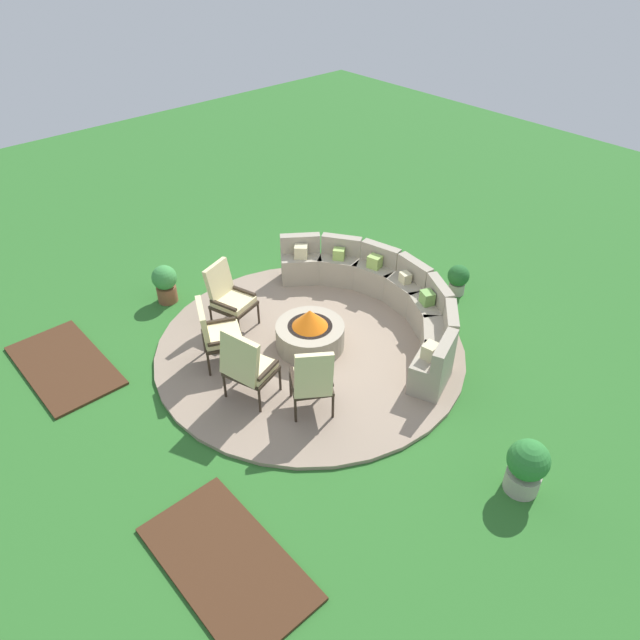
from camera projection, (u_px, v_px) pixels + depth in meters
name	position (u px, v px, depth m)	size (l,w,h in m)	color
ground_plane	(310.00, 349.00, 9.03)	(24.00, 24.00, 0.00)	#2D6B28
patio_circle	(310.00, 347.00, 9.01)	(4.69, 4.69, 0.06)	gray
mulch_bed_left	(64.00, 365.00, 8.69)	(1.98, 1.07, 0.04)	#472B19
mulch_bed_right	(227.00, 563.00, 6.16)	(1.98, 1.07, 0.04)	#472B19
fire_pit	(310.00, 333.00, 8.85)	(1.04, 1.04, 0.66)	#9E937F
curved_stone_bench	(386.00, 297.00, 9.47)	(4.01, 1.86, 0.81)	#9E937F
lounge_chair_front_left	(228.00, 296.00, 9.11)	(0.74, 0.69, 1.07)	#2D2319
lounge_chair_front_right	(216.00, 332.00, 8.38)	(0.76, 0.77, 1.06)	#2D2319
lounge_chair_back_left	(246.00, 365.00, 7.75)	(0.75, 0.71, 1.17)	#2D2319
lounge_chair_back_right	(312.00, 380.00, 7.55)	(0.73, 0.74, 1.08)	#2D2319
potted_plant_0	(165.00, 282.00, 9.86)	(0.42, 0.42, 0.67)	brown
potted_plant_1	(527.00, 466.00, 6.72)	(0.48, 0.48, 0.74)	#A89E8E
potted_plant_2	(458.00, 278.00, 10.09)	(0.37, 0.37, 0.54)	#A89E8E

